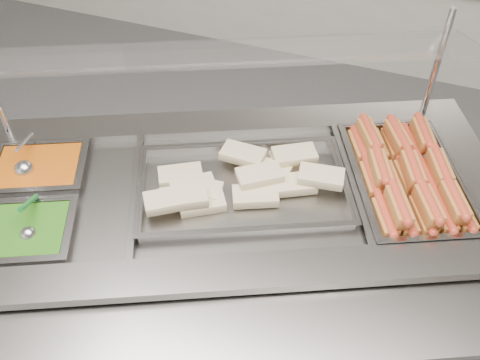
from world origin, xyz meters
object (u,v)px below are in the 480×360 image
(pan_hotdogs, at_px, (405,184))
(serving_spoon, at_px, (29,229))
(sneeze_guard, at_px, (219,56))
(pan_wraps, at_px, (243,190))
(ladle, at_px, (25,168))
(steam_counter, at_px, (227,266))

(pan_hotdogs, distance_m, serving_spoon, 1.10)
(sneeze_guard, relative_size, pan_hotdogs, 2.53)
(pan_hotdogs, relative_size, pan_wraps, 0.82)
(pan_wraps, bearing_deg, serving_spoon, -142.84)
(pan_hotdogs, distance_m, pan_wraps, 0.50)
(sneeze_guard, bearing_deg, pan_wraps, -50.01)
(sneeze_guard, distance_m, serving_spoon, 0.71)
(pan_wraps, height_order, ladle, ladle)
(pan_wraps, bearing_deg, pan_hotdogs, 24.64)
(sneeze_guard, bearing_deg, ladle, -148.04)
(ladle, bearing_deg, pan_wraps, 14.70)
(serving_spoon, bearing_deg, pan_hotdogs, 31.53)
(ladle, bearing_deg, serving_spoon, -51.34)
(steam_counter, height_order, sneeze_guard, sneeze_guard)
(sneeze_guard, relative_size, serving_spoon, 9.55)
(steam_counter, xyz_separation_m, sneeze_guard, (-0.08, 0.18, 0.72))
(pan_hotdogs, bearing_deg, sneeze_guard, -174.64)
(steam_counter, distance_m, pan_hotdogs, 0.66)
(sneeze_guard, xyz_separation_m, ladle, (-0.52, -0.32, -0.31))
(ladle, height_order, serving_spoon, serving_spoon)
(pan_hotdogs, height_order, ladle, ladle)
(pan_wraps, distance_m, serving_spoon, 0.61)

